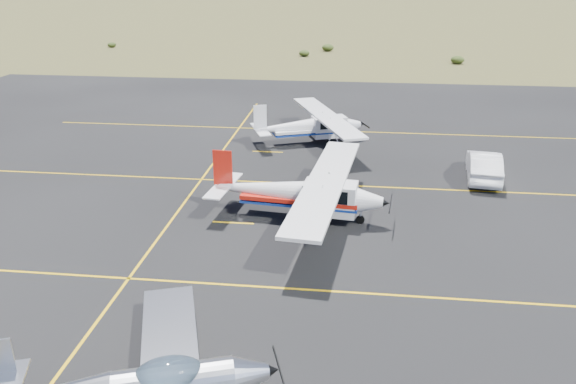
% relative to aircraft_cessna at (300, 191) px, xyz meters
% --- Properties ---
extents(ground, '(1600.00, 1600.00, 0.00)m').
position_rel_aircraft_cessna_xyz_m(ground, '(-0.09, -8.42, -1.40)').
color(ground, '#383D1C').
rests_on(ground, ground).
extents(apron, '(72.00, 72.00, 0.02)m').
position_rel_aircraft_cessna_xyz_m(apron, '(-0.09, -1.42, -1.40)').
color(apron, black).
rests_on(apron, ground).
extents(aircraft_cessna, '(7.54, 12.49, 3.15)m').
position_rel_aircraft_cessna_xyz_m(aircraft_cessna, '(0.00, 0.00, 0.00)').
color(aircraft_cessna, silver).
rests_on(aircraft_cessna, apron).
extents(aircraft_plain, '(8.04, 11.08, 2.87)m').
position_rel_aircraft_cessna_xyz_m(aircraft_plain, '(-0.47, 12.33, -0.12)').
color(aircraft_plain, white).
rests_on(aircraft_plain, apron).
extents(sedan, '(2.33, 5.09, 1.62)m').
position_rel_aircraft_cessna_xyz_m(sedan, '(9.87, 6.55, -0.58)').
color(sedan, white).
rests_on(sedan, apron).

